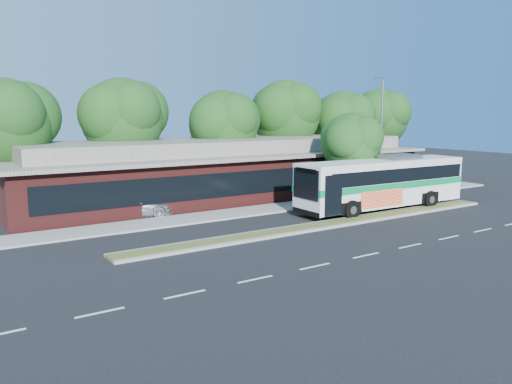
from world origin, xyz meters
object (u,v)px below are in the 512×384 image
at_px(transit_bus, 383,179).
at_px(sidewalk_tree, 353,141).
at_px(lamp_post, 381,133).
at_px(sedan, 131,206).

distance_m(transit_bus, sidewalk_tree, 3.99).
height_order(lamp_post, transit_bus, lamp_post).
bearing_deg(transit_bus, sidewalk_tree, 86.97).
height_order(lamp_post, sidewalk_tree, lamp_post).
distance_m(lamp_post, sidewalk_tree, 3.32).
relative_size(transit_bus, sidewalk_tree, 2.02).
bearing_deg(transit_bus, lamp_post, 47.18).
bearing_deg(sedan, transit_bus, -98.83).
bearing_deg(sidewalk_tree, lamp_post, 7.22).
bearing_deg(lamp_post, transit_bus, -134.20).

